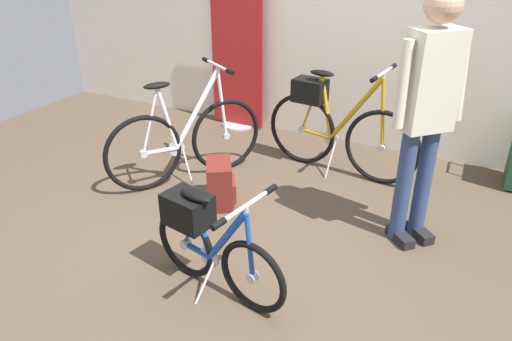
{
  "coord_description": "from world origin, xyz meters",
  "views": [
    {
      "loc": [
        1.35,
        -2.37,
        2.01
      ],
      "look_at": [
        0.03,
        0.18,
        0.55
      ],
      "focal_mm": 33.98,
      "sensor_mm": 36.0,
      "label": 1
    }
  ],
  "objects_px": {
    "floor_banner_stand": "(237,67)",
    "folding_bike_foreground": "(207,238)",
    "display_bike_left": "(334,124)",
    "visitor_near_wall": "(427,106)",
    "backpack_on_floor": "(220,183)",
    "display_bike_right": "(186,140)"
  },
  "relations": [
    {
      "from": "floor_banner_stand",
      "to": "folding_bike_foreground",
      "type": "height_order",
      "value": "floor_banner_stand"
    },
    {
      "from": "display_bike_left",
      "to": "visitor_near_wall",
      "type": "height_order",
      "value": "visitor_near_wall"
    },
    {
      "from": "folding_bike_foreground",
      "to": "backpack_on_floor",
      "type": "distance_m",
      "value": 1.01
    },
    {
      "from": "display_bike_right",
      "to": "backpack_on_floor",
      "type": "height_order",
      "value": "display_bike_right"
    },
    {
      "from": "floor_banner_stand",
      "to": "folding_bike_foreground",
      "type": "bearing_deg",
      "value": -64.59
    },
    {
      "from": "folding_bike_foreground",
      "to": "backpack_on_floor",
      "type": "relative_size",
      "value": 2.58
    },
    {
      "from": "display_bike_left",
      "to": "visitor_near_wall",
      "type": "distance_m",
      "value": 1.25
    },
    {
      "from": "folding_bike_foreground",
      "to": "display_bike_right",
      "type": "bearing_deg",
      "value": 129.49
    },
    {
      "from": "display_bike_left",
      "to": "display_bike_right",
      "type": "height_order",
      "value": "display_bike_right"
    },
    {
      "from": "display_bike_right",
      "to": "folding_bike_foreground",
      "type": "bearing_deg",
      "value": -50.51
    },
    {
      "from": "display_bike_right",
      "to": "backpack_on_floor",
      "type": "bearing_deg",
      "value": -26.56
    },
    {
      "from": "backpack_on_floor",
      "to": "folding_bike_foreground",
      "type": "bearing_deg",
      "value": -62.92
    },
    {
      "from": "floor_banner_stand",
      "to": "backpack_on_floor",
      "type": "xyz_separation_m",
      "value": [
        0.71,
        -1.55,
        -0.48
      ]
    },
    {
      "from": "visitor_near_wall",
      "to": "backpack_on_floor",
      "type": "xyz_separation_m",
      "value": [
        -1.42,
        -0.23,
        -0.81
      ]
    },
    {
      "from": "floor_banner_stand",
      "to": "display_bike_left",
      "type": "xyz_separation_m",
      "value": [
        1.29,
        -0.58,
        -0.22
      ]
    },
    {
      "from": "display_bike_left",
      "to": "floor_banner_stand",
      "type": "bearing_deg",
      "value": 155.89
    },
    {
      "from": "folding_bike_foreground",
      "to": "display_bike_left",
      "type": "xyz_separation_m",
      "value": [
        0.13,
        1.86,
        0.09
      ]
    },
    {
      "from": "display_bike_left",
      "to": "backpack_on_floor",
      "type": "xyz_separation_m",
      "value": [
        -0.59,
        -0.98,
        -0.27
      ]
    },
    {
      "from": "folding_bike_foreground",
      "to": "display_bike_left",
      "type": "relative_size",
      "value": 0.69
    },
    {
      "from": "display_bike_right",
      "to": "backpack_on_floor",
      "type": "relative_size",
      "value": 3.23
    },
    {
      "from": "visitor_near_wall",
      "to": "backpack_on_floor",
      "type": "distance_m",
      "value": 1.65
    },
    {
      "from": "visitor_near_wall",
      "to": "backpack_on_floor",
      "type": "height_order",
      "value": "visitor_near_wall"
    }
  ]
}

